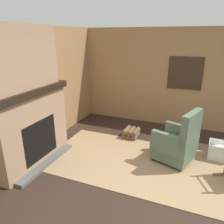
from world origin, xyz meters
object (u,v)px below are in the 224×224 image
object	(u,v)px
firewood_stack	(131,133)
laundry_basket	(220,151)
oil_lamp_vase	(0,89)
armchair	(177,143)
decorative_plate_on_mantel	(16,82)
storage_case	(35,81)

from	to	relation	value
firewood_stack	laundry_basket	world-z (taller)	laundry_basket
oil_lamp_vase	armchair	bearing A→B (deg)	29.48
armchair	decorative_plate_on_mantel	xyz separation A→B (m)	(-2.49, -1.06, 1.13)
laundry_basket	oil_lamp_vase	world-z (taller)	oil_lamp_vase
laundry_basket	decorative_plate_on_mantel	size ratio (longest dim) A/B	1.85
firewood_stack	decorative_plate_on_mantel	bearing A→B (deg)	-129.88
firewood_stack	oil_lamp_vase	bearing A→B (deg)	-124.51
laundry_basket	decorative_plate_on_mantel	world-z (taller)	decorative_plate_on_mantel
armchair	laundry_basket	distance (m)	0.89
oil_lamp_vase	decorative_plate_on_mantel	xyz separation A→B (m)	(-0.02, 0.34, 0.03)
laundry_basket	oil_lamp_vase	distance (m)	3.93
armchair	decorative_plate_on_mantel	distance (m)	2.93
armchair	storage_case	size ratio (longest dim) A/B	4.29
laundry_basket	storage_case	distance (m)	3.63
armchair	laundry_basket	xyz separation A→B (m)	(0.76, 0.42, -0.21)
laundry_basket	oil_lamp_vase	xyz separation A→B (m)	(-3.23, -1.81, 1.30)
laundry_basket	oil_lamp_vase	size ratio (longest dim) A/B	1.87
decorative_plate_on_mantel	firewood_stack	bearing A→B (deg)	50.12
armchair	oil_lamp_vase	world-z (taller)	oil_lamp_vase
decorative_plate_on_mantel	laundry_basket	bearing A→B (deg)	24.37
laundry_basket	decorative_plate_on_mantel	bearing A→B (deg)	-155.63
firewood_stack	oil_lamp_vase	world-z (taller)	oil_lamp_vase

